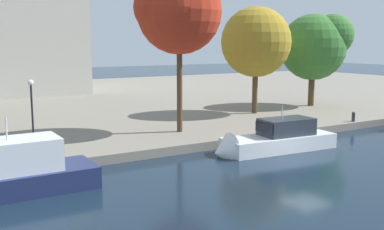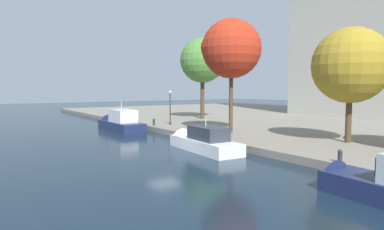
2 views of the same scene
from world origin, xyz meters
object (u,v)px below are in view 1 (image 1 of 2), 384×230
tree_2 (255,41)px  tree_3 (314,46)px  mooring_bollard_0 (36,152)px  mooring_bollard_2 (353,116)px  tree_0 (176,11)px  lamp_post (32,111)px  motor_yacht_1 (272,143)px

tree_2 → tree_3: (8.66, 1.16, -0.53)m
mooring_bollard_0 → mooring_bollard_2: size_ratio=1.05×
tree_0 → lamp_post: bearing=-174.9°
tree_0 → tree_2: bearing=22.1°
mooring_bollard_2 → tree_3: 11.59m
tree_0 → tree_3: tree_0 is taller
tree_2 → tree_3: bearing=7.6°
mooring_bollard_0 → motor_yacht_1: bearing=-12.2°
tree_2 → tree_3: size_ratio=1.04×
lamp_post → tree_0: tree_0 is taller
tree_2 → mooring_bollard_0: bearing=-160.9°
motor_yacht_1 → tree_3: 20.53m
motor_yacht_1 → mooring_bollard_2: (11.26, 2.73, 0.47)m
tree_3 → tree_2: bearing=-172.4°
mooring_bollard_0 → lamp_post: lamp_post is taller
motor_yacht_1 → mooring_bollard_2: 11.60m
lamp_post → tree_2: size_ratio=0.45×
motor_yacht_1 → mooring_bollard_0: bearing=-8.2°
tree_3 → mooring_bollard_2: bearing=-115.6°
lamp_post → tree_3: size_ratio=0.46×
lamp_post → tree_3: tree_3 is taller
motor_yacht_1 → tree_0: size_ratio=0.77×
mooring_bollard_2 → tree_2: bearing=118.7°
motor_yacht_1 → mooring_bollard_0: size_ratio=10.38×
lamp_post → tree_0: (10.44, 0.93, 6.34)m
tree_0 → tree_2: tree_0 is taller
motor_yacht_1 → lamp_post: (-14.22, 5.36, 2.51)m
tree_2 → tree_3: 8.75m
mooring_bollard_2 → tree_2: (-4.32, 7.91, 6.30)m
motor_yacht_1 → tree_0: bearing=-55.0°
tree_0 → tree_2: (10.72, 4.34, -2.09)m
tree_0 → tree_3: (19.38, 5.51, -2.61)m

